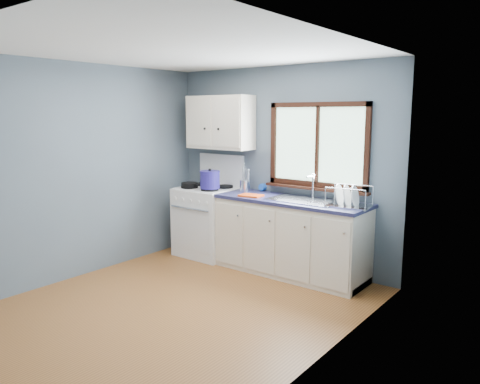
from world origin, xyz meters
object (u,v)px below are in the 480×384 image
Objects in this scene: thermos at (248,180)px; dish_rack at (348,201)px; skillet at (190,184)px; stockpot at (210,179)px; gas_range at (208,219)px; sink at (304,206)px; utensil_crock at (244,186)px; base_cabinets at (290,241)px.

thermos reaches higher than dish_rack.
stockpot is (0.35, 0.01, 0.09)m from skillet.
stockpot is 1.04× the size of thermos.
dish_rack is at bearing -7.38° from thermos.
stockpot reaches higher than skillet.
gas_range is at bearing -158.12° from thermos.
dish_rack is (0.55, -0.00, 0.12)m from sink.
utensil_crock is at bearing 36.41° from stockpot.
thermos is at bearing 21.88° from gas_range.
skillet is 0.69× the size of dish_rack.
utensil_crock reaches higher than skillet.
sink is (0.18, -0.00, 0.45)m from base_cabinets.
gas_range is 3.65× the size of utensil_crock.
gas_range is 0.63m from stockpot.
gas_range is 1.53m from sink.
thermos is (0.69, 0.38, 0.08)m from skillet.
utensil_crock reaches higher than dish_rack.
gas_range is at bearing -168.27° from utensil_crock.
skillet is 0.76m from utensil_crock.
sink is at bearing 171.08° from dish_rack.
sink is at bearing 7.47° from stockpot.
stockpot is at bearing -133.20° from thermos.
skillet reaches higher than base_cabinets.
utensil_crock is at bearing 174.31° from sink.
sink is 1.00m from thermos.
skillet is 0.79m from thermos.
utensil_crock is (0.54, 0.11, 0.50)m from gas_range.
base_cabinets is 6.24× the size of stockpot.
sink is at bearing -11.22° from thermos.
thermos is at bearing 24.92° from skillet.
skillet is 1.16× the size of stockpot.
base_cabinets is 1.32m from stockpot.
utensil_crock is 0.75× the size of dish_rack.
dish_rack is (2.20, 0.18, -0.00)m from skillet.
stockpot is 0.45m from utensil_crock.
gas_range is 1.62× the size of sink.
sink is 2.25× the size of utensil_crock.
skillet is (-0.17, -0.17, 0.49)m from gas_range.
base_cabinets is (1.31, 0.02, -0.08)m from gas_range.
sink is 2.95× the size of thermos.
thermos is (-0.96, 0.19, 0.20)m from sink.
sink reaches higher than skillet.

